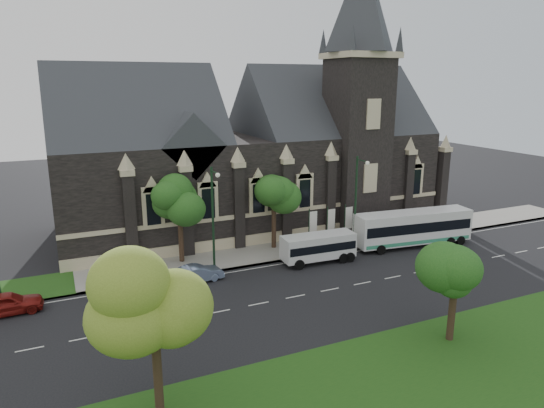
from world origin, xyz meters
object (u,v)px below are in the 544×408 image
tree_walk_right (275,189)px  banner_flag_left (312,225)px  street_lamp_near (357,198)px  tour_coach (413,227)px  banner_flag_right (347,220)px  shuttle_bus (319,246)px  tree_park_east (456,269)px  street_lamp_mid (214,214)px  box_trailer (149,280)px  car_far_red (7,304)px  tree_walk_left (181,199)px  tree_park_near (156,288)px  sedan (197,274)px  banner_flag_center (330,222)px

tree_walk_right → banner_flag_left: (3.08, -1.71, -3.43)m
street_lamp_near → tour_coach: street_lamp_near is taller
banner_flag_right → shuttle_bus: bearing=-146.6°
tree_park_east → street_lamp_mid: size_ratio=0.70×
banner_flag_right → box_trailer: 20.39m
banner_flag_right → car_far_red: bearing=-173.7°
tree_walk_left → tree_walk_right: bearing=0.1°
tree_walk_right → box_trailer: (-13.00, -4.97, -4.99)m
tree_park_near → sedan: (5.83, 14.50, -5.72)m
banner_flag_left → banner_flag_right: size_ratio=1.00×
street_lamp_mid → box_trailer: street_lamp_mid is taller
tree_park_east → tree_park_near: bearing=178.2°
car_far_red → shuttle_bus: bearing=-93.3°
tree_park_near → street_lamp_mid: street_lamp_mid is taller
tree_walk_right → banner_flag_right: bearing=-13.6°
tree_park_near → tree_park_east: bearing=-1.8°
tree_park_east → tour_coach: 17.98m
tree_walk_right → shuttle_bus: 6.97m
tree_park_near → banner_flag_right: 28.61m
tree_park_east → banner_flag_right: tree_park_east is taller
tour_coach → shuttle_bus: tour_coach is taller
banner_flag_center → car_far_red: banner_flag_center is taller
tree_walk_left → street_lamp_near: size_ratio=0.85×
tree_walk_left → box_trailer: (-3.99, -4.96, -4.91)m
tree_walk_left → tour_coach: (21.49, -5.02, -3.85)m
tour_coach → banner_flag_right: bearing=154.8°
banner_flag_center → shuttle_bus: bearing=-132.9°
tree_park_east → box_trailer: 22.27m
tree_park_east → banner_flag_right: bearing=77.4°
tree_park_near → banner_flag_left: 25.65m
shuttle_bus → box_trailer: size_ratio=2.43×
banner_flag_left → tree_park_east: bearing=-90.3°
tree_walk_left → shuttle_bus: (10.92, -5.11, -4.24)m
banner_flag_left → shuttle_bus: bearing=-108.8°
street_lamp_mid → tree_park_east: bearing=-58.2°
tree_park_near → tree_walk_left: 20.38m
street_lamp_near → banner_flag_left: (-3.71, 1.91, -2.73)m
tree_walk_left → box_trailer: bearing=-128.8°
tree_walk_right → tour_coach: size_ratio=0.65×
tour_coach → box_trailer: 25.50m
shuttle_bus → tree_walk_left: bearing=157.5°
tree_walk_left → box_trailer: tree_walk_left is taller
street_lamp_near → tree_park_near: bearing=-143.9°
tree_walk_right → shuttle_bus: size_ratio=1.16×
box_trailer → tree_walk_right: bearing=24.5°
banner_flag_left → banner_flag_right: (4.00, 0.00, 0.00)m
banner_flag_center → banner_flag_right: same height
tree_walk_right → tour_coach: (12.48, -5.03, -3.94)m
tree_park_east → tree_walk_right: bearing=98.4°
car_far_red → banner_flag_center: bearing=-86.3°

